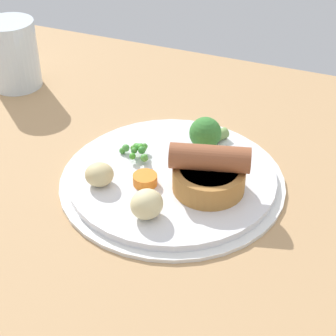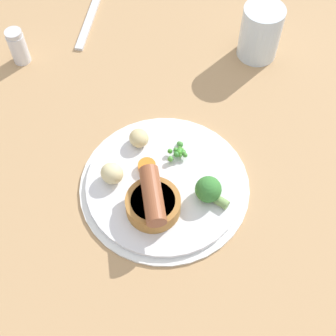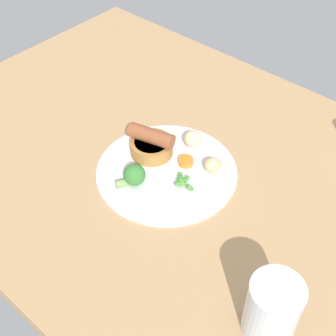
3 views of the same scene
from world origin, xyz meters
TOP-DOWN VIEW (x-y plane):
  - dining_table at (0.00, 0.00)cm, footprint 110.00×80.00cm
  - dinner_plate at (3.59, -3.16)cm, footprint 27.71×27.71cm
  - sausage_pudding at (-1.45, -2.00)cm, footprint 9.68×8.51cm
  - pea_pile at (9.06, -4.84)cm, footprint 4.47×3.41cm
  - broccoli_floret_near at (1.75, -10.35)cm, footprint 4.53×5.66cm
  - potato_chunk_0 at (3.26, 5.21)cm, footprint 4.84×4.95cm
  - potato_chunk_1 at (10.80, 2.01)cm, footprint 4.51×4.42cm
  - carrot_slice_0 at (5.80, -0.01)cm, footprint 4.11×4.11cm
  - drinking_glass at (36.00, -17.64)cm, footprint 7.75×7.75cm

SIDE VIEW (x-z plane):
  - dining_table at x=0.00cm, z-range 0.00..3.00cm
  - dinner_plate at x=3.59cm, z-range 2.87..4.27cm
  - carrot_slice_0 at x=5.80cm, z-range 4.40..5.66cm
  - pea_pile at x=9.06cm, z-range 4.55..6.38cm
  - potato_chunk_1 at x=10.80cm, z-range 4.40..7.16cm
  - potato_chunk_0 at x=3.26cm, z-range 4.40..7.76cm
  - broccoli_floret_near at x=1.75cm, z-range 4.31..8.49cm
  - sausage_pudding at x=-1.45cm, z-range 3.76..9.66cm
  - drinking_glass at x=36.00cm, z-range 3.00..13.62cm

